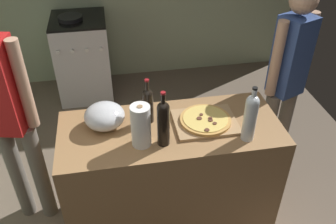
# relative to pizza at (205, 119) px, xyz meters

# --- Properties ---
(ground_plane) EXTENTS (4.37, 3.65, 0.02)m
(ground_plane) POSITION_rel_pizza_xyz_m (-0.47, 0.75, -0.92)
(ground_plane) COLOR #6B5B4C
(counter) EXTENTS (1.43, 0.60, 0.88)m
(counter) POSITION_rel_pizza_xyz_m (-0.23, -0.00, -0.47)
(counter) COLOR #9E7247
(counter) RESTS_ON ground_plane
(cutting_board) EXTENTS (0.40, 0.32, 0.02)m
(cutting_board) POSITION_rel_pizza_xyz_m (0.00, 0.00, -0.02)
(cutting_board) COLOR tan
(cutting_board) RESTS_ON counter
(pizza) EXTENTS (0.33, 0.33, 0.03)m
(pizza) POSITION_rel_pizza_xyz_m (0.00, 0.00, 0.00)
(pizza) COLOR tan
(pizza) RESTS_ON cutting_board
(mixing_bowl) EXTENTS (0.26, 0.26, 0.16)m
(mixing_bowl) POSITION_rel_pizza_xyz_m (-0.63, 0.08, 0.05)
(mixing_bowl) COLOR #B2B2B7
(mixing_bowl) RESTS_ON counter
(paper_towel_roll) EXTENTS (0.12, 0.12, 0.28)m
(paper_towel_roll) POSITION_rel_pizza_xyz_m (-0.43, -0.13, 0.11)
(paper_towel_roll) COLOR white
(paper_towel_roll) RESTS_ON counter
(wine_bottle_green) EXTENTS (0.07, 0.07, 0.31)m
(wine_bottle_green) POSITION_rel_pizza_xyz_m (-0.36, 0.09, 0.10)
(wine_bottle_green) COLOR black
(wine_bottle_green) RESTS_ON counter
(wine_bottle_amber) EXTENTS (0.07, 0.07, 0.36)m
(wine_bottle_amber) POSITION_rel_pizza_xyz_m (-0.30, -0.14, 0.13)
(wine_bottle_amber) COLOR black
(wine_bottle_amber) RESTS_ON counter
(wine_bottle_dark) EXTENTS (0.08, 0.08, 0.37)m
(wine_bottle_dark) POSITION_rel_pizza_xyz_m (0.21, -0.19, 0.14)
(wine_bottle_dark) COLOR silver
(wine_bottle_dark) RESTS_ON counter
(stove) EXTENTS (0.57, 0.63, 0.95)m
(stove) POSITION_rel_pizza_xyz_m (-0.85, 1.92, -0.46)
(stove) COLOR #B7B7BC
(stove) RESTS_ON ground_plane
(person_in_stripes) EXTENTS (0.35, 0.24, 1.69)m
(person_in_stripes) POSITION_rel_pizza_xyz_m (-1.23, 0.23, 0.05)
(person_in_stripes) COLOR slate
(person_in_stripes) RESTS_ON ground_plane
(person_in_red) EXTENTS (0.36, 0.27, 1.61)m
(person_in_red) POSITION_rel_pizza_xyz_m (0.74, 0.39, 0.01)
(person_in_red) COLOR slate
(person_in_red) RESTS_ON ground_plane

